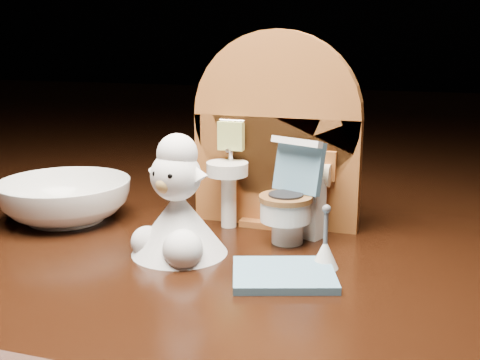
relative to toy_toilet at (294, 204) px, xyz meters
The scene contains 6 objects.
backdrop_panel 0.06m from the toy_toilet, 125.39° to the left, with size 0.13×0.05×0.15m.
toy_toilet is the anchor object (origin of this frame).
bath_mat 0.08m from the toy_toilet, 81.38° to the right, with size 0.06×0.05×0.00m, color teal.
toilet_brush 0.06m from the toy_toilet, 55.58° to the right, with size 0.02×0.02×0.04m.
plush_lamb 0.09m from the toy_toilet, 142.56° to the right, with size 0.07×0.07×0.09m.
ceramic_bowl 0.19m from the toy_toilet, behind, with size 0.10×0.10×0.03m, color white.
Camera 1 is at (0.11, -0.38, 0.15)m, focal length 45.00 mm.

